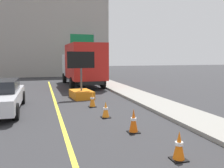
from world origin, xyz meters
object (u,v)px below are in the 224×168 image
arrow_board_trailer (81,90)px  box_truck (83,64)px  highway_guide_sign (88,47)px  traffic_cone_mid_lane (134,121)px  traffic_cone_curbside (92,99)px  traffic_cone_far_lane (106,110)px  traffic_cone_near_sign (179,146)px

arrow_board_trailer → box_truck: (1.05, 5.83, 1.35)m
highway_guide_sign → traffic_cone_mid_lane: (-2.20, -19.47, -3.04)m
arrow_board_trailer → traffic_cone_curbside: (0.10, -2.64, -0.11)m
highway_guide_sign → traffic_cone_far_lane: size_ratio=7.76×
traffic_cone_mid_lane → traffic_cone_curbside: 4.29m
traffic_cone_near_sign → traffic_cone_curbside: bearing=96.3°
box_truck → traffic_cone_mid_lane: size_ratio=9.54×
traffic_cone_near_sign → traffic_cone_far_lane: traffic_cone_near_sign is taller
arrow_board_trailer → traffic_cone_far_lane: size_ratio=4.19×
arrow_board_trailer → traffic_cone_far_lane: bearing=-87.7°
traffic_cone_near_sign → traffic_cone_curbside: size_ratio=0.93×
traffic_cone_mid_lane → traffic_cone_curbside: bearing=96.1°
traffic_cone_near_sign → arrow_board_trailer: bearing=95.1°
arrow_board_trailer → traffic_cone_curbside: size_ratio=3.58×
highway_guide_sign → box_truck: bearing=-104.2°
traffic_cone_far_lane → traffic_cone_near_sign: bearing=-81.8°
traffic_cone_mid_lane → arrow_board_trailer: bearing=94.6°
box_truck → traffic_cone_far_lane: box_truck is taller
highway_guide_sign → traffic_cone_curbside: size_ratio=6.62×
box_truck → traffic_cone_far_lane: size_ratio=11.48×
highway_guide_sign → traffic_cone_far_lane: 17.84m
arrow_board_trailer → traffic_cone_curbside: bearing=-87.7°
box_truck → traffic_cone_curbside: box_truck is taller
traffic_cone_near_sign → traffic_cone_far_lane: size_ratio=1.09×
arrow_board_trailer → traffic_cone_near_sign: size_ratio=3.85×
traffic_cone_mid_lane → traffic_cone_near_sign: bearing=-83.3°
traffic_cone_curbside → arrow_board_trailer: bearing=92.3°
box_truck → traffic_cone_mid_lane: box_truck is taller
box_truck → traffic_cone_near_sign: bearing=-90.9°
box_truck → traffic_cone_far_lane: 10.78m
highway_guide_sign → traffic_cone_far_lane: highway_guide_sign is taller
traffic_cone_curbside → box_truck: bearing=83.6°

